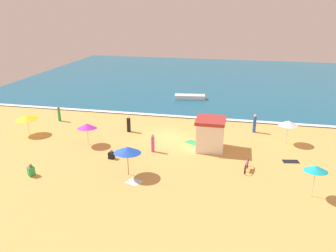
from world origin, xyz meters
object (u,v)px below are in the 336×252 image
object	(u,v)px
lifeguard_cabana	(210,134)
beach_umbrella_1	(316,168)
beach_umbrella_4	(288,123)
beachgoer_2	(153,143)
beach_umbrella_2	(87,126)
beachgoer_1	(129,124)
beachgoer_5	(59,114)
beachgoer_4	(31,171)
parked_bicycle	(246,166)
beach_umbrella_0	(27,117)
beach_umbrella_3	(127,150)
small_boat_0	(190,97)
beachgoer_3	(255,124)
beachgoer_0	(111,155)

from	to	relation	value
lifeguard_cabana	beach_umbrella_1	xyz separation A→B (m)	(7.54, -6.63, 0.67)
beach_umbrella_4	beachgoer_2	xyz separation A→B (m)	(-11.68, -4.42, -1.21)
beach_umbrella_2	beachgoer_1	world-z (taller)	beach_umbrella_2
beach_umbrella_2	beachgoer_5	size ratio (longest dim) A/B	1.25
beachgoer_2	beachgoer_4	xyz separation A→B (m)	(-7.88, -6.24, -0.39)
lifeguard_cabana	parked_bicycle	size ratio (longest dim) A/B	1.57
beachgoer_2	beach_umbrella_0	bearing A→B (deg)	173.25
beach_umbrella_0	beach_umbrella_1	size ratio (longest dim) A/B	1.28
beach_umbrella_2	beachgoer_2	xyz separation A→B (m)	(6.23, -0.30, -1.02)
beach_umbrella_1	beach_umbrella_3	distance (m)	13.11
parked_bicycle	beachgoer_5	bearing A→B (deg)	158.86
small_boat_0	beachgoer_4	bearing A→B (deg)	-109.42
beach_umbrella_1	beachgoer_3	world-z (taller)	beach_umbrella_1
beach_umbrella_0	beachgoer_4	distance (m)	9.53
beach_umbrella_4	beachgoer_3	bearing A→B (deg)	139.88
beachgoer_5	small_boat_0	distance (m)	17.42
beachgoer_4	beach_umbrella_3	bearing A→B (deg)	13.18
beach_umbrella_4	beachgoer_0	world-z (taller)	beach_umbrella_4
parked_bicycle	beachgoer_5	xyz separation A→B (m)	(-20.27, 7.84, 0.43)
beach_umbrella_2	parked_bicycle	distance (m)	14.52
beach_umbrella_3	beach_umbrella_2	bearing A→B (deg)	138.50
beachgoer_4	small_boat_0	distance (m)	25.41
beachgoer_0	small_boat_0	xyz separation A→B (m)	(3.61, 19.85, 0.06)
beach_umbrella_1	beachgoer_4	bearing A→B (deg)	-176.28
beach_umbrella_3	beachgoer_1	distance (m)	9.44
beach_umbrella_2	beachgoer_5	distance (m)	8.27
beachgoer_2	beachgoer_5	distance (m)	13.58
beachgoer_0	beachgoer_3	bearing A→B (deg)	37.10
beach_umbrella_1	small_boat_0	distance (m)	25.60
beach_umbrella_0	beach_umbrella_4	size ratio (longest dim) A/B	1.34
beach_umbrella_1	beachgoer_4	xyz separation A→B (m)	(-20.25, -1.32, -1.70)
beach_umbrella_0	beachgoer_1	size ratio (longest dim) A/B	1.80
beach_umbrella_3	small_boat_0	world-z (taller)	beach_umbrella_3
beach_umbrella_1	beachgoer_3	distance (m)	12.35
beachgoer_2	beachgoer_5	size ratio (longest dim) A/B	0.96
beach_umbrella_0	beachgoer_4	xyz separation A→B (m)	(5.30, -7.80, -1.35)
parked_bicycle	beachgoer_4	world-z (taller)	beachgoer_4
beachgoer_1	beachgoer_3	distance (m)	12.71
beach_umbrella_3	beachgoer_0	distance (m)	3.78
beachgoer_0	beachgoer_1	distance (m)	6.49
beach_umbrella_3	beach_umbrella_1	bearing A→B (deg)	-1.56
beach_umbrella_0	beachgoer_4	size ratio (longest dim) A/B	3.14
beach_umbrella_4	beachgoer_3	world-z (taller)	beach_umbrella_4
lifeguard_cabana	beachgoer_4	bearing A→B (deg)	-147.98
beach_umbrella_4	beach_umbrella_2	bearing A→B (deg)	-167.05
beachgoer_2	beachgoer_3	bearing A→B (deg)	37.81
beachgoer_2	beachgoer_5	xyz separation A→B (m)	(-12.23, 5.91, 0.01)
beachgoer_3	beachgoer_4	xyz separation A→B (m)	(-16.69, -13.08, -0.51)
beach_umbrella_0	beachgoer_0	bearing A→B (deg)	-19.96
beachgoer_4	beach_umbrella_1	bearing A→B (deg)	3.72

